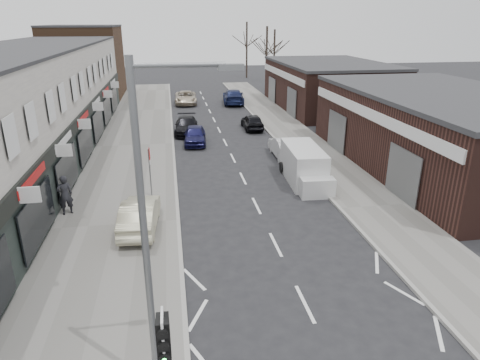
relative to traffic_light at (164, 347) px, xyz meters
name	(u,v)px	position (x,y,z in m)	size (l,w,h in m)	color
ground	(326,347)	(4.40, 2.02, -2.41)	(160.00, 160.00, 0.00)	black
pavement_left	(134,146)	(-2.35, 24.02, -2.35)	(5.50, 64.00, 0.12)	slate
pavement_right	(298,138)	(10.15, 24.02, -2.35)	(3.50, 64.00, 0.12)	slate
shop_terrace_left	(17,108)	(-9.10, 21.52, 1.14)	(8.00, 41.00, 7.10)	beige
brick_block_far	(86,63)	(-9.10, 47.02, 1.59)	(8.00, 10.00, 8.00)	#49301F
right_unit_near	(444,133)	(16.90, 16.02, -0.16)	(10.00, 18.00, 4.50)	#351C18
right_unit_far	(328,86)	(16.90, 36.02, -0.16)	(10.00, 16.00, 4.50)	#351C18
tree_far_a	(266,89)	(13.40, 50.02, -2.41)	(3.60, 3.60, 8.00)	#382D26
tree_far_b	(273,82)	(15.90, 56.02, -2.41)	(3.60, 3.60, 7.50)	#382D26
tree_far_c	(247,78)	(12.90, 62.02, -2.41)	(3.60, 3.60, 8.50)	#382D26
traffic_light	(164,347)	(0.00, 0.00, 0.00)	(0.28, 0.60, 3.10)	slate
street_lamp	(152,225)	(-0.13, 1.22, 2.20)	(2.23, 0.22, 8.00)	slate
warning_sign	(150,157)	(-0.76, 14.02, -0.21)	(0.12, 0.80, 2.70)	slate
white_van	(304,166)	(7.74, 14.94, -1.47)	(2.04, 5.21, 2.00)	silver
sedan_on_pavement	(140,214)	(-1.16, 10.19, -1.62)	(1.43, 4.09, 1.35)	#C0BB99
pedestrian	(65,195)	(-4.67, 12.32, -1.34)	(0.70, 0.46, 1.91)	black
parked_car_left_a	(195,135)	(2.13, 24.02, -1.75)	(1.58, 3.92, 1.34)	#151542
parked_car_left_b	(186,125)	(1.64, 27.32, -1.76)	(1.82, 4.49, 1.30)	black
parked_car_left_c	(186,98)	(2.20, 40.53, -1.73)	(2.28, 4.95, 1.37)	#BAAC95
parked_car_right_a	(285,147)	(7.90, 19.72, -1.73)	(1.44, 4.14, 1.36)	silver
parked_car_right_b	(252,122)	(7.23, 27.83, -1.77)	(1.53, 3.80, 1.29)	black
parked_car_right_c	(233,97)	(7.42, 39.85, -1.63)	(2.20, 5.42, 1.57)	#161E45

